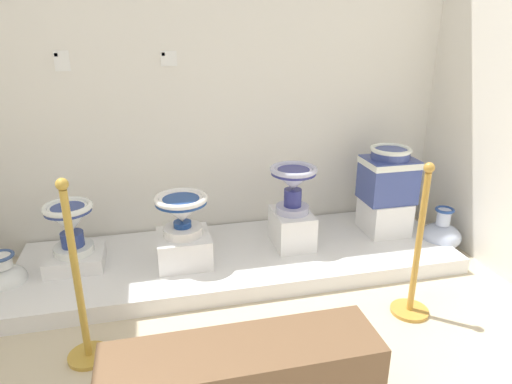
{
  "coord_description": "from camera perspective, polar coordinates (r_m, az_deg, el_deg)",
  "views": [
    {
      "loc": [
        1.25,
        -0.78,
        1.77
      ],
      "look_at": [
        1.97,
        2.29,
        0.6
      ],
      "focal_mm": 31.9,
      "sensor_mm": 36.0,
      "label": 1
    }
  ],
  "objects": [
    {
      "name": "wall_back",
      "position": [
        3.69,
        -4.12,
        18.43
      ],
      "size": [
        3.89,
        0.06,
        3.29
      ],
      "primitive_type": "cube",
      "color": "white",
      "rests_on": "ground_plane"
    },
    {
      "name": "display_platform",
      "position": [
        3.56,
        -1.96,
        -8.26
      ],
      "size": [
        3.28,
        1.04,
        0.12
      ],
      "primitive_type": "cube",
      "color": "white",
      "rests_on": "ground_plane"
    },
    {
      "name": "plinth_block_squat_floral",
      "position": [
        3.56,
        -21.68,
        -7.81
      ],
      "size": [
        0.4,
        0.35,
        0.11
      ],
      "primitive_type": "cube",
      "color": "white",
      "rests_on": "display_platform"
    },
    {
      "name": "antique_toilet_squat_floral",
      "position": [
        3.44,
        -22.31,
        -3.51
      ],
      "size": [
        0.34,
        0.34,
        0.37
      ],
      "color": "white",
      "rests_on": "plinth_block_squat_floral"
    },
    {
      "name": "plinth_block_rightmost",
      "position": [
        3.38,
        -9.02,
        -6.99
      ],
      "size": [
        0.38,
        0.37,
        0.22
      ],
      "primitive_type": "cube",
      "color": "white",
      "rests_on": "display_platform"
    },
    {
      "name": "antique_toilet_rightmost",
      "position": [
        3.25,
        -9.31,
        -2.27
      ],
      "size": [
        0.38,
        0.38,
        0.3
      ],
      "color": "white",
      "rests_on": "plinth_block_rightmost"
    },
    {
      "name": "plinth_block_slender_white",
      "position": [
        3.59,
        4.51,
        -4.54
      ],
      "size": [
        0.29,
        0.39,
        0.28
      ],
      "primitive_type": "cube",
      "color": "white",
      "rests_on": "display_platform"
    },
    {
      "name": "antique_toilet_slender_white",
      "position": [
        3.45,
        4.69,
        1.34
      ],
      "size": [
        0.36,
        0.36,
        0.37
      ],
      "color": "silver",
      "rests_on": "plinth_block_slender_white"
    },
    {
      "name": "plinth_block_pale_glazed",
      "position": [
        3.95,
        15.75,
        -2.85
      ],
      "size": [
        0.34,
        0.36,
        0.28
      ],
      "primitive_type": "cube",
      "color": "white",
      "rests_on": "display_platform"
    },
    {
      "name": "antique_toilet_pale_glazed",
      "position": [
        3.83,
        16.28,
        2.26
      ],
      "size": [
        0.4,
        0.34,
        0.45
      ],
      "color": "#39488C",
      "rests_on": "plinth_block_pale_glazed"
    },
    {
      "name": "info_placard_first",
      "position": [
        3.66,
        -23.18,
        14.89
      ],
      "size": [
        0.11,
        0.01,
        0.14
      ],
      "color": "white"
    },
    {
      "name": "info_placard_second",
      "position": [
        3.62,
        -10.9,
        16.12
      ],
      "size": [
        0.12,
        0.01,
        0.11
      ],
      "color": "white"
    },
    {
      "name": "decorative_vase_spare",
      "position": [
        3.58,
        -28.96,
        -9.44
      ],
      "size": [
        0.29,
        0.29,
        0.33
      ],
      "color": "#334B7C",
      "rests_on": "ground_plane"
    },
    {
      "name": "decorative_vase_companion",
      "position": [
        4.03,
        22.17,
        -4.95
      ],
      "size": [
        0.32,
        0.32,
        0.38
      ],
      "color": "navy",
      "rests_on": "ground_plane"
    },
    {
      "name": "stanchion_post_near_left",
      "position": [
        2.69,
        -21.1,
        -12.98
      ],
      "size": [
        0.23,
        0.23,
        1.07
      ],
      "color": "#B99136",
      "rests_on": "ground_plane"
    },
    {
      "name": "stanchion_post_near_right",
      "position": [
        3.07,
        19.31,
        -9.15
      ],
      "size": [
        0.24,
        0.24,
        1.02
      ],
      "color": "#C18D37",
      "rests_on": "ground_plane"
    },
    {
      "name": "museum_bench",
      "position": [
        2.3,
        -1.67,
        -22.67
      ],
      "size": [
        1.29,
        0.36,
        0.4
      ],
      "primitive_type": "cube",
      "color": "brown",
      "rests_on": "ground_plane"
    }
  ]
}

